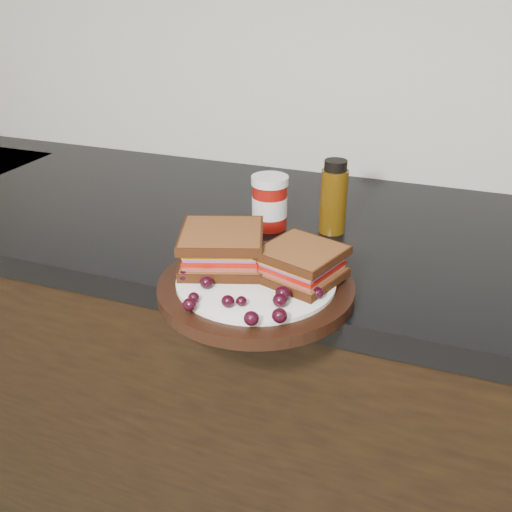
{
  "coord_description": "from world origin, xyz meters",
  "views": [
    {
      "loc": [
        0.18,
        0.77,
        1.31
      ],
      "look_at": [
        -0.07,
        1.43,
        0.96
      ],
      "focal_mm": 40.0,
      "sensor_mm": 36.0,
      "label": 1
    }
  ],
  "objects_px": {
    "sandwich_left": "(222,248)",
    "oil_bottle": "(334,197)",
    "condiment_jar": "(270,202)",
    "plate": "(256,288)"
  },
  "relations": [
    {
      "from": "sandwich_left",
      "to": "oil_bottle",
      "type": "bearing_deg",
      "value": 44.95
    },
    {
      "from": "plate",
      "to": "condiment_jar",
      "type": "distance_m",
      "value": 0.24
    },
    {
      "from": "sandwich_left",
      "to": "condiment_jar",
      "type": "distance_m",
      "value": 0.21
    },
    {
      "from": "sandwich_left",
      "to": "condiment_jar",
      "type": "height_order",
      "value": "condiment_jar"
    },
    {
      "from": "condiment_jar",
      "to": "oil_bottle",
      "type": "bearing_deg",
      "value": 11.96
    },
    {
      "from": "oil_bottle",
      "to": "sandwich_left",
      "type": "bearing_deg",
      "value": -115.65
    },
    {
      "from": "sandwich_left",
      "to": "condiment_jar",
      "type": "xyz_separation_m",
      "value": [
        0.0,
        0.21,
        -0.0
      ]
    },
    {
      "from": "sandwich_left",
      "to": "oil_bottle",
      "type": "height_order",
      "value": "oil_bottle"
    },
    {
      "from": "sandwich_left",
      "to": "oil_bottle",
      "type": "xyz_separation_m",
      "value": [
        0.11,
        0.23,
        0.01
      ]
    },
    {
      "from": "oil_bottle",
      "to": "condiment_jar",
      "type": "bearing_deg",
      "value": -168.04
    }
  ]
}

